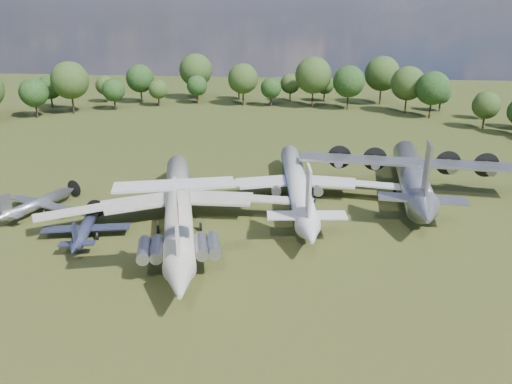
# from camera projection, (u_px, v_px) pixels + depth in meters

# --- Properties ---
(ground) EXTENTS (300.00, 300.00, 0.00)m
(ground) POSITION_uv_depth(u_px,v_px,m) (202.00, 216.00, 76.74)
(ground) COLOR #1C3712
(ground) RESTS_ON ground
(il62_airliner) EXTENTS (52.03, 60.75, 5.14)m
(il62_airliner) POSITION_uv_depth(u_px,v_px,m) (179.00, 210.00, 72.69)
(il62_airliner) COLOR #BBBBB6
(il62_airliner) RESTS_ON ground
(tu104_jet) EXTENTS (40.17, 50.59, 4.70)m
(tu104_jet) POSITION_uv_depth(u_px,v_px,m) (297.00, 187.00, 82.15)
(tu104_jet) COLOR silver
(tu104_jet) RESTS_ON ground
(an12_transport) EXTENTS (41.86, 45.93, 5.62)m
(an12_transport) POSITION_uv_depth(u_px,v_px,m) (412.00, 179.00, 84.33)
(an12_transport) COLOR #A8ABB1
(an12_transport) RESTS_ON ground
(small_prop_west) EXTENTS (14.98, 18.38, 2.39)m
(small_prop_west) POSITION_uv_depth(u_px,v_px,m) (86.00, 231.00, 69.10)
(small_prop_west) COLOR black
(small_prop_west) RESTS_ON ground
(small_prop_northwest) EXTENTS (17.65, 20.23, 2.48)m
(small_prop_northwest) POSITION_uv_depth(u_px,v_px,m) (38.00, 206.00, 77.44)
(small_prop_northwest) COLOR #A2A5AA
(small_prop_northwest) RESTS_ON ground
(person_on_il62) EXTENTS (0.65, 0.48, 1.63)m
(person_on_il62) POSITION_uv_depth(u_px,v_px,m) (178.00, 231.00, 58.20)
(person_on_il62) COLOR #94674B
(person_on_il62) RESTS_ON il62_airliner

